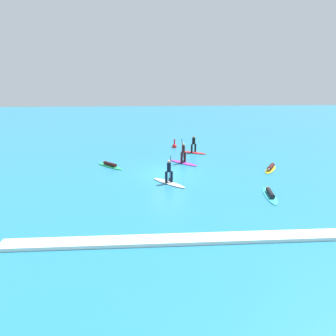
{
  "coord_description": "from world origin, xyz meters",
  "views": [
    {
      "loc": [
        -1.51,
        -23.5,
        7.55
      ],
      "look_at": [
        0.0,
        0.0,
        0.5
      ],
      "focal_mm": 32.64,
      "sensor_mm": 36.0,
      "label": 1
    }
  ],
  "objects_px": {
    "surfer_on_teal_board": "(270,194)",
    "surfer_on_yellow_board": "(271,168)",
    "surfer_on_purple_board": "(183,159)",
    "surfer_on_red_board": "(194,149)",
    "marker_buoy": "(174,146)",
    "surfer_on_green_board": "(110,165)",
    "surfer_on_white_board": "(169,178)"
  },
  "relations": [
    {
      "from": "surfer_on_white_board",
      "to": "surfer_on_red_board",
      "type": "bearing_deg",
      "value": -61.57
    },
    {
      "from": "surfer_on_white_board",
      "to": "surfer_on_purple_board",
      "type": "height_order",
      "value": "surfer_on_purple_board"
    },
    {
      "from": "surfer_on_yellow_board",
      "to": "marker_buoy",
      "type": "bearing_deg",
      "value": -107.35
    },
    {
      "from": "surfer_on_green_board",
      "to": "surfer_on_red_board",
      "type": "distance_m",
      "value": 9.19
    },
    {
      "from": "surfer_on_white_board",
      "to": "surfer_on_purple_board",
      "type": "xyz_separation_m",
      "value": [
        1.66,
        5.4,
        0.01
      ]
    },
    {
      "from": "surfer_on_purple_board",
      "to": "marker_buoy",
      "type": "height_order",
      "value": "surfer_on_purple_board"
    },
    {
      "from": "surfer_on_white_board",
      "to": "marker_buoy",
      "type": "height_order",
      "value": "surfer_on_white_board"
    },
    {
      "from": "surfer_on_teal_board",
      "to": "surfer_on_purple_board",
      "type": "xyz_separation_m",
      "value": [
        -4.84,
        8.28,
        0.28
      ]
    },
    {
      "from": "surfer_on_teal_board",
      "to": "surfer_on_green_board",
      "type": "distance_m",
      "value": 13.67
    },
    {
      "from": "surfer_on_teal_board",
      "to": "surfer_on_green_board",
      "type": "height_order",
      "value": "surfer_on_green_board"
    },
    {
      "from": "surfer_on_teal_board",
      "to": "marker_buoy",
      "type": "height_order",
      "value": "marker_buoy"
    },
    {
      "from": "surfer_on_teal_board",
      "to": "surfer_on_yellow_board",
      "type": "xyz_separation_m",
      "value": [
        2.31,
        5.75,
        0.03
      ]
    },
    {
      "from": "surfer_on_red_board",
      "to": "surfer_on_teal_board",
      "type": "bearing_deg",
      "value": -45.06
    },
    {
      "from": "surfer_on_teal_board",
      "to": "surfer_on_red_board",
      "type": "relative_size",
      "value": 1.19
    },
    {
      "from": "surfer_on_white_board",
      "to": "surfer_on_green_board",
      "type": "relative_size",
      "value": 0.99
    },
    {
      "from": "marker_buoy",
      "to": "surfer_on_yellow_board",
      "type": "bearing_deg",
      "value": -50.72
    },
    {
      "from": "marker_buoy",
      "to": "surfer_on_white_board",
      "type": "bearing_deg",
      "value": -96.76
    },
    {
      "from": "surfer_on_teal_board",
      "to": "surfer_on_yellow_board",
      "type": "bearing_deg",
      "value": -12.81
    },
    {
      "from": "surfer_on_red_board",
      "to": "surfer_on_yellow_board",
      "type": "bearing_deg",
      "value": -18.73
    },
    {
      "from": "surfer_on_yellow_board",
      "to": "marker_buoy",
      "type": "height_order",
      "value": "marker_buoy"
    },
    {
      "from": "surfer_on_green_board",
      "to": "surfer_on_white_board",
      "type": "bearing_deg",
      "value": -179.82
    },
    {
      "from": "surfer_on_green_board",
      "to": "surfer_on_red_board",
      "type": "xyz_separation_m",
      "value": [
        8.02,
        4.48,
        0.33
      ]
    },
    {
      "from": "surfer_on_white_board",
      "to": "surfer_on_red_board",
      "type": "relative_size",
      "value": 0.99
    },
    {
      "from": "surfer_on_white_board",
      "to": "surfer_on_red_board",
      "type": "height_order",
      "value": "surfer_on_white_board"
    },
    {
      "from": "surfer_on_teal_board",
      "to": "surfer_on_yellow_board",
      "type": "distance_m",
      "value": 6.2
    },
    {
      "from": "surfer_on_teal_board",
      "to": "marker_buoy",
      "type": "xyz_separation_m",
      "value": [
        -5.09,
        14.79,
        0.05
      ]
    },
    {
      "from": "surfer_on_green_board",
      "to": "marker_buoy",
      "type": "bearing_deg",
      "value": -86.83
    },
    {
      "from": "surfer_on_green_board",
      "to": "surfer_on_yellow_board",
      "type": "xyz_separation_m",
      "value": [
        13.67,
        -1.84,
        0.03
      ]
    },
    {
      "from": "surfer_on_white_board",
      "to": "surfer_on_teal_board",
      "type": "relative_size",
      "value": 0.83
    },
    {
      "from": "surfer_on_purple_board",
      "to": "surfer_on_teal_board",
      "type": "bearing_deg",
      "value": -13.63
    },
    {
      "from": "marker_buoy",
      "to": "surfer_on_red_board",
      "type": "bearing_deg",
      "value": -57.44
    },
    {
      "from": "surfer_on_white_board",
      "to": "surfer_on_teal_board",
      "type": "height_order",
      "value": "surfer_on_white_board"
    }
  ]
}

